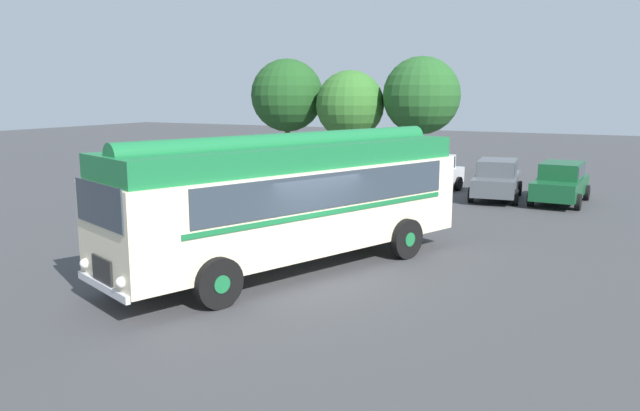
% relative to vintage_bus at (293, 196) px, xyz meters
% --- Properties ---
extents(ground_plane, '(120.00, 120.00, 0.00)m').
position_rel_vintage_bus_xyz_m(ground_plane, '(0.70, -0.71, -1.89)').
color(ground_plane, '#3D3D3F').
extents(vintage_bus, '(5.93, 10.29, 3.49)m').
position_rel_vintage_bus_xyz_m(vintage_bus, '(0.00, 0.00, 0.00)').
color(vintage_bus, beige).
rests_on(vintage_bus, ground).
extents(car_near_left, '(2.34, 4.38, 1.66)m').
position_rel_vintage_bus_xyz_m(car_near_left, '(-0.62, 13.60, -1.05)').
color(car_near_left, '#B7BABF').
rests_on(car_near_left, ground).
extents(car_mid_left, '(2.32, 4.37, 1.66)m').
position_rel_vintage_bus_xyz_m(car_mid_left, '(2.44, 13.23, -1.05)').
color(car_mid_left, '#4C5156').
rests_on(car_mid_left, ground).
extents(car_mid_right, '(2.10, 4.27, 1.66)m').
position_rel_vintage_bus_xyz_m(car_mid_right, '(4.98, 13.36, -1.05)').
color(car_mid_right, '#144C28').
rests_on(car_mid_right, ground).
extents(tree_far_left, '(4.18, 4.18, 6.39)m').
position_rel_vintage_bus_xyz_m(tree_far_left, '(-10.65, 18.15, 2.38)').
color(tree_far_left, '#4C3823').
rests_on(tree_far_left, ground).
extents(tree_left_of_centre, '(3.77, 3.77, 5.68)m').
position_rel_vintage_bus_xyz_m(tree_left_of_centre, '(-6.58, 18.20, 1.86)').
color(tree_left_of_centre, '#4C3823').
rests_on(tree_left_of_centre, ground).
extents(tree_centre, '(4.11, 4.11, 6.36)m').
position_rel_vintage_bus_xyz_m(tree_centre, '(-2.67, 18.76, 2.47)').
color(tree_centre, '#4C3823').
rests_on(tree_centre, ground).
extents(traffic_cone, '(0.36, 0.36, 0.55)m').
position_rel_vintage_bus_xyz_m(traffic_cone, '(-4.50, -2.52, -1.62)').
color(traffic_cone, orange).
rests_on(traffic_cone, ground).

